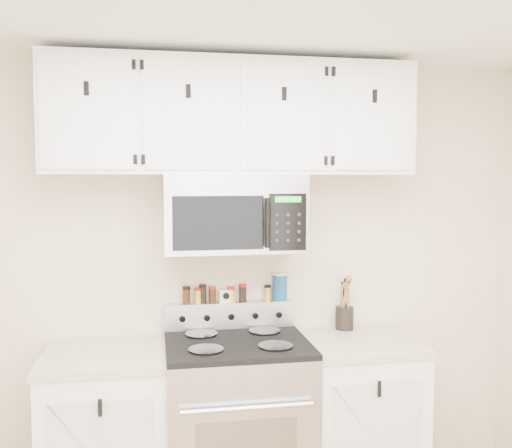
{
  "coord_description": "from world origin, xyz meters",
  "views": [
    {
      "loc": [
        -0.43,
        -1.54,
        1.81
      ],
      "look_at": [
        0.11,
        1.45,
        1.58
      ],
      "focal_mm": 40.0,
      "sensor_mm": 36.0,
      "label": 1
    }
  ],
  "objects_px": {
    "range": "(237,424)",
    "microwave": "(234,213)",
    "utensil_crock": "(344,316)",
    "salt_canister": "(280,287)"
  },
  "relations": [
    {
      "from": "utensil_crock",
      "to": "salt_canister",
      "type": "xyz_separation_m",
      "value": [
        -0.38,
        0.05,
        0.18
      ]
    },
    {
      "from": "salt_canister",
      "to": "range",
      "type": "bearing_deg",
      "value": -136.49
    },
    {
      "from": "range",
      "to": "salt_canister",
      "type": "xyz_separation_m",
      "value": [
        0.3,
        0.28,
        0.69
      ]
    },
    {
      "from": "range",
      "to": "utensil_crock",
      "type": "xyz_separation_m",
      "value": [
        0.68,
        0.23,
        0.51
      ]
    },
    {
      "from": "range",
      "to": "microwave",
      "type": "xyz_separation_m",
      "value": [
        0.0,
        0.13,
        1.14
      ]
    },
    {
      "from": "microwave",
      "to": "utensil_crock",
      "type": "distance_m",
      "value": 0.93
    },
    {
      "from": "microwave",
      "to": "salt_canister",
      "type": "xyz_separation_m",
      "value": [
        0.3,
        0.16,
        -0.45
      ]
    },
    {
      "from": "utensil_crock",
      "to": "salt_canister",
      "type": "relative_size",
      "value": 1.92
    },
    {
      "from": "range",
      "to": "salt_canister",
      "type": "relative_size",
      "value": 6.76
    },
    {
      "from": "range",
      "to": "microwave",
      "type": "bearing_deg",
      "value": 89.77
    }
  ]
}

